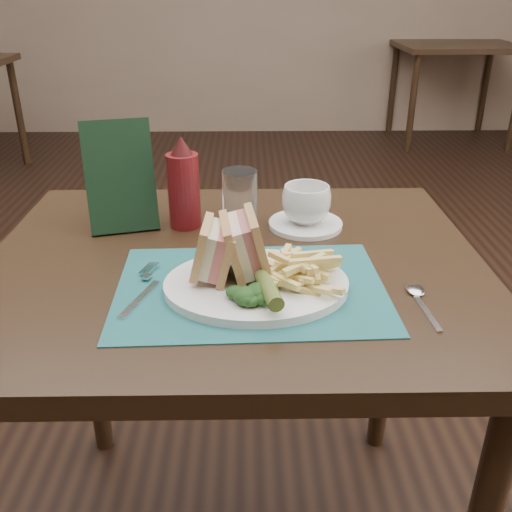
{
  "coord_description": "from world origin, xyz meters",
  "views": [
    {
      "loc": [
        0.02,
        -1.43,
        1.21
      ],
      "look_at": [
        0.04,
        -0.59,
        0.8
      ],
      "focal_mm": 40.0,
      "sensor_mm": 36.0,
      "label": 1
    }
  ],
  "objects_px": {
    "table_main": "(237,418)",
    "ketchup_bottle": "(183,182)",
    "sandwich_half_a": "(202,250)",
    "saucer": "(305,224)",
    "check_presenter": "(120,177)",
    "table_bg_right": "(451,94)",
    "drinking_glass": "(240,203)",
    "sandwich_half_b": "(232,245)",
    "plate": "(256,285)",
    "coffee_cup": "(306,204)",
    "placemat": "(251,288)"
  },
  "relations": [
    {
      "from": "drinking_glass",
      "to": "check_presenter",
      "type": "bearing_deg",
      "value": 170.39
    },
    {
      "from": "table_bg_right",
      "to": "plate",
      "type": "bearing_deg",
      "value": -113.06
    },
    {
      "from": "sandwich_half_a",
      "to": "coffee_cup",
      "type": "bearing_deg",
      "value": 54.6
    },
    {
      "from": "table_main",
      "to": "drinking_glass",
      "type": "distance_m",
      "value": 0.45
    },
    {
      "from": "sandwich_half_a",
      "to": "check_presenter",
      "type": "distance_m",
      "value": 0.31
    },
    {
      "from": "plate",
      "to": "table_main",
      "type": "bearing_deg",
      "value": 105.06
    },
    {
      "from": "check_presenter",
      "to": "table_bg_right",
      "type": "bearing_deg",
      "value": 47.65
    },
    {
      "from": "sandwich_half_a",
      "to": "drinking_glass",
      "type": "relative_size",
      "value": 0.72
    },
    {
      "from": "sandwich_half_a",
      "to": "sandwich_half_b",
      "type": "distance_m",
      "value": 0.05
    },
    {
      "from": "plate",
      "to": "sandwich_half_a",
      "type": "distance_m",
      "value": 0.1
    },
    {
      "from": "sandwich_half_b",
      "to": "placemat",
      "type": "bearing_deg",
      "value": -37.77
    },
    {
      "from": "coffee_cup",
      "to": "ketchup_bottle",
      "type": "height_order",
      "value": "ketchup_bottle"
    },
    {
      "from": "check_presenter",
      "to": "drinking_glass",
      "type": "bearing_deg",
      "value": -23.91
    },
    {
      "from": "sandwich_half_a",
      "to": "drinking_glass",
      "type": "bearing_deg",
      "value": 77.04
    },
    {
      "from": "sandwich_half_a",
      "to": "check_presenter",
      "type": "relative_size",
      "value": 0.43
    },
    {
      "from": "saucer",
      "to": "drinking_glass",
      "type": "distance_m",
      "value": 0.15
    },
    {
      "from": "ketchup_bottle",
      "to": "coffee_cup",
      "type": "bearing_deg",
      "value": -1.98
    },
    {
      "from": "sandwich_half_a",
      "to": "drinking_glass",
      "type": "xyz_separation_m",
      "value": [
        0.06,
        0.21,
        -0.0
      ]
    },
    {
      "from": "sandwich_half_a",
      "to": "coffee_cup",
      "type": "relative_size",
      "value": 0.95
    },
    {
      "from": "ketchup_bottle",
      "to": "sandwich_half_b",
      "type": "bearing_deg",
      "value": -67.57
    },
    {
      "from": "table_main",
      "to": "sandwich_half_b",
      "type": "height_order",
      "value": "sandwich_half_b"
    },
    {
      "from": "saucer",
      "to": "ketchup_bottle",
      "type": "xyz_separation_m",
      "value": [
        -0.25,
        0.01,
        0.09
      ]
    },
    {
      "from": "placemat",
      "to": "saucer",
      "type": "xyz_separation_m",
      "value": [
        0.11,
        0.26,
        0.0
      ]
    },
    {
      "from": "table_main",
      "to": "sandwich_half_b",
      "type": "relative_size",
      "value": 8.51
    },
    {
      "from": "plate",
      "to": "ketchup_bottle",
      "type": "distance_m",
      "value": 0.32
    },
    {
      "from": "placemat",
      "to": "sandwich_half_b",
      "type": "distance_m",
      "value": 0.08
    },
    {
      "from": "table_bg_right",
      "to": "ketchup_bottle",
      "type": "bearing_deg",
      "value": -116.49
    },
    {
      "from": "sandwich_half_a",
      "to": "check_presenter",
      "type": "height_order",
      "value": "check_presenter"
    },
    {
      "from": "sandwich_half_b",
      "to": "ketchup_bottle",
      "type": "xyz_separation_m",
      "value": [
        -0.1,
        0.25,
        0.02
      ]
    },
    {
      "from": "saucer",
      "to": "ketchup_bottle",
      "type": "height_order",
      "value": "ketchup_bottle"
    },
    {
      "from": "sandwich_half_b",
      "to": "drinking_glass",
      "type": "height_order",
      "value": "drinking_glass"
    },
    {
      "from": "plate",
      "to": "saucer",
      "type": "xyz_separation_m",
      "value": [
        0.1,
        0.26,
        -0.0
      ]
    },
    {
      "from": "table_main",
      "to": "ketchup_bottle",
      "type": "relative_size",
      "value": 4.84
    },
    {
      "from": "placemat",
      "to": "coffee_cup",
      "type": "height_order",
      "value": "coffee_cup"
    },
    {
      "from": "coffee_cup",
      "to": "sandwich_half_a",
      "type": "bearing_deg",
      "value": -128.18
    },
    {
      "from": "coffee_cup",
      "to": "placemat",
      "type": "bearing_deg",
      "value": -113.85
    },
    {
      "from": "table_main",
      "to": "table_bg_right",
      "type": "distance_m",
      "value": 4.02
    },
    {
      "from": "table_main",
      "to": "check_presenter",
      "type": "xyz_separation_m",
      "value": [
        -0.23,
        0.15,
        0.48
      ]
    },
    {
      "from": "placemat",
      "to": "saucer",
      "type": "bearing_deg",
      "value": 66.15
    },
    {
      "from": "plate",
      "to": "ketchup_bottle",
      "type": "height_order",
      "value": "ketchup_bottle"
    },
    {
      "from": "table_main",
      "to": "ketchup_bottle",
      "type": "height_order",
      "value": "ketchup_bottle"
    },
    {
      "from": "table_main",
      "to": "sandwich_half_a",
      "type": "relative_size",
      "value": 9.57
    },
    {
      "from": "table_main",
      "to": "coffee_cup",
      "type": "xyz_separation_m",
      "value": [
        0.14,
        0.15,
        0.42
      ]
    },
    {
      "from": "sandwich_half_a",
      "to": "table_bg_right",
      "type": "bearing_deg",
      "value": 68.51
    },
    {
      "from": "sandwich_half_b",
      "to": "check_presenter",
      "type": "distance_m",
      "value": 0.33
    },
    {
      "from": "table_main",
      "to": "sandwich_half_b",
      "type": "xyz_separation_m",
      "value": [
        -0.0,
        -0.09,
        0.45
      ]
    },
    {
      "from": "sandwich_half_a",
      "to": "saucer",
      "type": "relative_size",
      "value": 0.63
    },
    {
      "from": "table_main",
      "to": "drinking_glass",
      "type": "xyz_separation_m",
      "value": [
        0.01,
        0.11,
        0.44
      ]
    },
    {
      "from": "drinking_glass",
      "to": "ketchup_bottle",
      "type": "xyz_separation_m",
      "value": [
        -0.11,
        0.04,
        0.03
      ]
    },
    {
      "from": "table_bg_right",
      "to": "placemat",
      "type": "height_order",
      "value": "placemat"
    }
  ]
}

